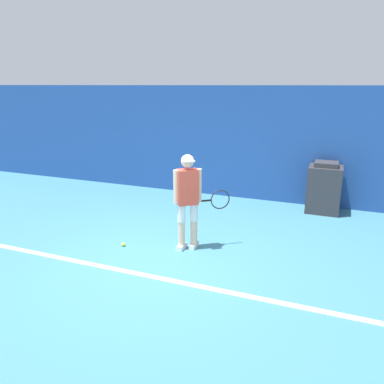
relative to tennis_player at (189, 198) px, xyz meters
name	(u,v)px	position (x,y,z in m)	size (l,w,h in m)	color
ground_plane	(159,262)	(-0.24, -0.69, -0.92)	(24.00, 24.00, 0.00)	teal
back_wall	(231,143)	(-0.24, 3.36, 0.45)	(24.00, 0.10, 2.74)	#234C99
court_baseline	(145,275)	(-0.24, -1.16, -0.92)	(21.60, 0.10, 0.01)	white
tennis_player	(189,198)	(0.00, 0.00, 0.00)	(0.82, 0.64, 1.66)	beige
tennis_ball	(123,244)	(-1.10, -0.36, -0.89)	(0.07, 0.07, 0.07)	#D1E533
covered_chair	(324,188)	(2.06, 2.93, -0.38)	(0.71, 0.64, 1.14)	#333338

